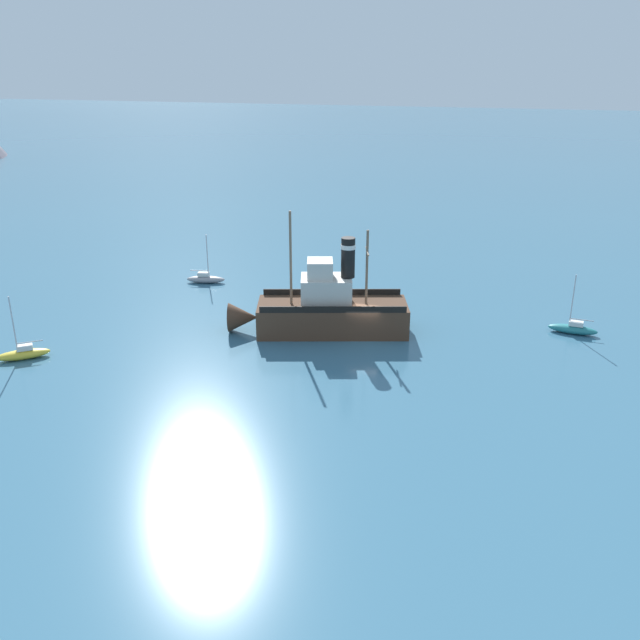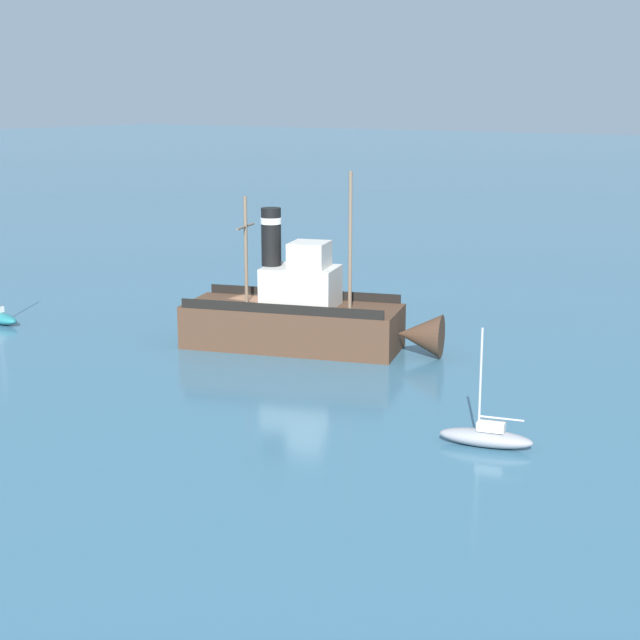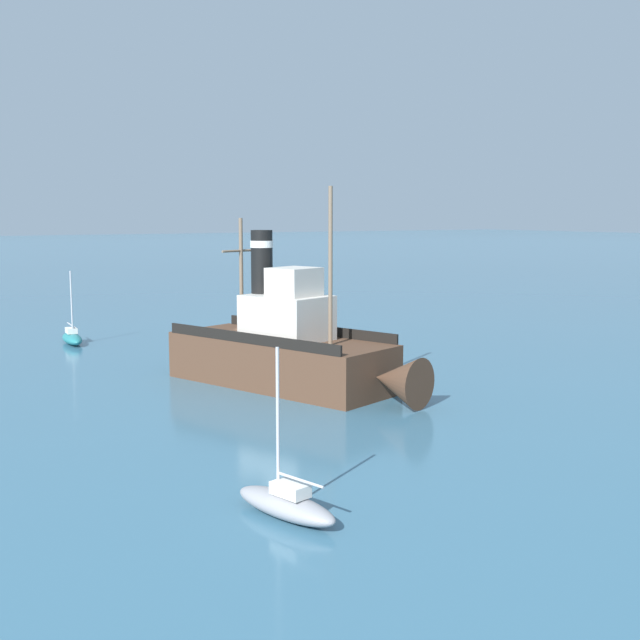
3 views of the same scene
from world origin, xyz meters
TOP-DOWN VIEW (x-y plane):
  - ground_plane at (0.00, 0.00)m, footprint 600.00×600.00m
  - old_tugboat at (0.49, 3.51)m, footprint 7.93×14.73m
  - sailboat_teal at (6.23, -15.71)m, footprint 1.40×3.88m
  - sailboat_grey at (9.18, 18.70)m, footprint 2.00×3.95m
  - sailboat_yellow at (-11.66, 23.03)m, footprint 3.31×3.60m

SIDE VIEW (x-z plane):
  - ground_plane at x=0.00m, z-range 0.00..0.00m
  - sailboat_teal at x=6.23m, z-range -2.02..2.88m
  - sailboat_grey at x=9.18m, z-range -2.02..2.88m
  - sailboat_yellow at x=-11.66m, z-range -2.02..2.88m
  - old_tugboat at x=0.49m, z-range -3.12..6.78m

